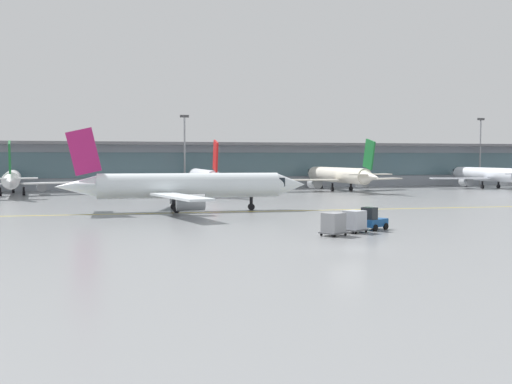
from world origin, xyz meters
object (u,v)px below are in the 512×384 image
at_px(gate_airplane_4, 487,175).
at_px(cargo_dolly_lead, 355,221).
at_px(apron_light_mast_1, 185,149).
at_px(apron_light_mast_2, 480,149).
at_px(baggage_tug, 373,220).
at_px(taxiing_regional_jet, 186,186).
at_px(gate_airplane_3, 339,175).
at_px(gate_airplane_2, 204,178).
at_px(cargo_dolly_trailing, 333,223).
at_px(gate_airplane_1, 12,179).

relative_size(gate_airplane_4, cargo_dolly_lead, 10.87).
height_order(gate_airplane_4, apron_light_mast_1, apron_light_mast_1).
bearing_deg(apron_light_mast_2, cargo_dolly_lead, -131.97).
bearing_deg(apron_light_mast_2, gate_airplane_4, -119.75).
xyz_separation_m(baggage_tug, apron_light_mast_1, (-5.59, 71.65, 7.28)).
bearing_deg(baggage_tug, gate_airplane_4, 17.66).
distance_m(gate_airplane_4, taxiing_regional_jet, 79.11).
xyz_separation_m(apron_light_mast_1, apron_light_mast_2, (68.93, 0.11, 0.29)).
xyz_separation_m(taxiing_regional_jet, baggage_tug, (13.20, -23.42, -2.14)).
height_order(gate_airplane_3, apron_light_mast_1, apron_light_mast_1).
xyz_separation_m(cargo_dolly_lead, apron_light_mast_2, (65.75, 73.11, 7.41)).
bearing_deg(apron_light_mast_1, baggage_tug, -85.54).
bearing_deg(baggage_tug, gate_airplane_2, 65.11).
distance_m(cargo_dolly_trailing, apron_light_mast_1, 74.80).
distance_m(taxiing_regional_jet, apron_light_mast_2, 90.69).
bearing_deg(taxiing_regional_jet, apron_light_mast_1, 84.97).
distance_m(gate_airplane_4, cargo_dolly_lead, 85.49).
height_order(apron_light_mast_1, apron_light_mast_2, apron_light_mast_2).
relative_size(gate_airplane_1, cargo_dolly_lead, 10.60).
height_order(gate_airplane_2, cargo_dolly_trailing, gate_airplane_2).
distance_m(gate_airplane_1, taxiing_regional_jet, 45.33).
xyz_separation_m(gate_airplane_2, gate_airplane_3, (27.02, 1.77, 0.13)).
xyz_separation_m(gate_airplane_3, cargo_dolly_trailing, (-27.81, -62.79, -1.90)).
distance_m(gate_airplane_1, cargo_dolly_lead, 72.18).
distance_m(gate_airplane_4, baggage_tug, 82.85).
bearing_deg(taxiing_regional_jet, cargo_dolly_lead, -62.54).
xyz_separation_m(cargo_dolly_trailing, apron_light_mast_2, (68.37, 74.56, 7.41)).
height_order(gate_airplane_4, taxiing_regional_jet, taxiing_regional_jet).
bearing_deg(cargo_dolly_lead, gate_airplane_3, 38.61).
bearing_deg(cargo_dolly_trailing, apron_light_mast_1, 61.36).
height_order(cargo_dolly_trailing, apron_light_mast_1, apron_light_mast_1).
distance_m(apron_light_mast_1, apron_light_mast_2, 68.93).
xyz_separation_m(baggage_tug, cargo_dolly_lead, (-2.42, -1.35, 0.16)).
distance_m(gate_airplane_3, apron_light_mast_1, 31.11).
distance_m(baggage_tug, apron_light_mast_2, 96.01).
bearing_deg(gate_airplane_1, baggage_tug, -153.78).
xyz_separation_m(gate_airplane_1, cargo_dolly_trailing, (32.03, -64.75, -1.70)).
bearing_deg(gate_airplane_2, apron_light_mast_1, 7.18).
relative_size(gate_airplane_1, apron_light_mast_1, 1.85).
height_order(baggage_tug, cargo_dolly_trailing, baggage_tug).
xyz_separation_m(gate_airplane_2, apron_light_mast_1, (-1.34, 13.44, 5.35)).
bearing_deg(apron_light_mast_1, gate_airplane_2, -84.29).
bearing_deg(gate_airplane_4, gate_airplane_2, 94.06).
distance_m(gate_airplane_3, baggage_tug, 64.20).
xyz_separation_m(gate_airplane_4, baggage_tug, (-56.78, -60.30, -1.93)).
height_order(gate_airplane_1, apron_light_mast_2, apron_light_mast_2).
xyz_separation_m(gate_airplane_4, apron_light_mast_2, (6.55, 11.46, 5.64)).
xyz_separation_m(gate_airplane_4, apron_light_mast_1, (-62.38, 11.35, 5.35)).
xyz_separation_m(cargo_dolly_lead, cargo_dolly_trailing, (-2.62, -1.45, 0.00)).
xyz_separation_m(gate_airplane_2, gate_airplane_4, (61.03, 2.08, -0.00)).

